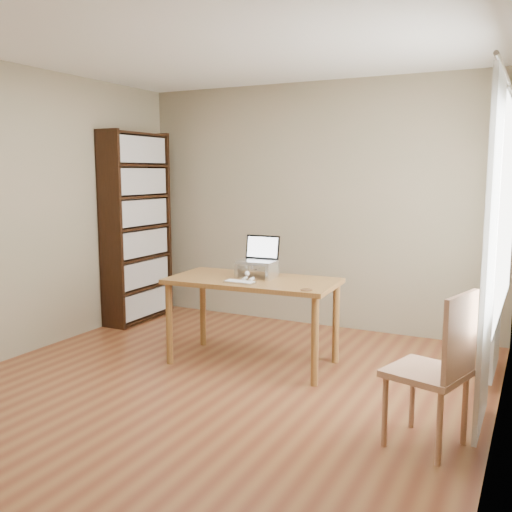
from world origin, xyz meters
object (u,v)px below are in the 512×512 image
Objects in this scene: laptop at (260,255)px; chair at (440,364)px; desk at (253,290)px; bookshelf at (137,227)px; cat at (257,270)px; keyboard at (240,282)px.

chair is at bearing -34.01° from laptop.
desk is 0.31m from laptop.
cat is (1.82, -0.65, -0.24)m from bookshelf.
desk is 5.64× the size of keyboard.
bookshelf is at bearing 152.34° from cat.
bookshelf is at bearing 158.14° from laptop.
cat is at bearing -129.31° from laptop.
laptop is 0.69× the size of cat.
bookshelf is 8.02× the size of keyboard.
laptop is 0.40m from keyboard.
laptop is at bearing 89.70° from keyboard.
keyboard is (1.83, -0.98, -0.29)m from bookshelf.
desk is 3.13× the size of cat.
bookshelf reaches higher than keyboard.
bookshelf reaches higher than laptop.
chair reaches higher than cat.
laptop is 0.33× the size of chair.
bookshelf reaches higher than desk.
keyboard is 0.27× the size of chair.
bookshelf is 2.09m from keyboard.
chair is at bearing -38.07° from cat.
laptop reaches higher than desk.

